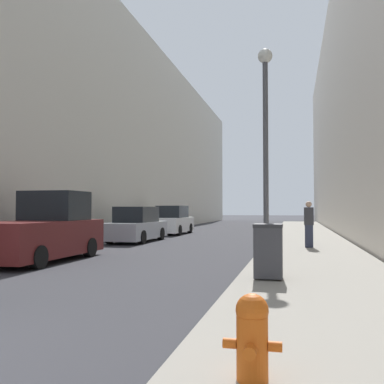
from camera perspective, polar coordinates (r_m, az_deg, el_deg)
The scene contains 9 objects.
sidewalk_right at distance 20.90m, azimuth 15.15°, elevation -6.44°, with size 3.65×60.00×0.13m.
building_left_glass at distance 33.29m, azimuth -15.09°, elevation 6.93°, with size 12.00×60.00×13.75m.
fire_hydrant at distance 4.00m, azimuth 8.02°, elevation -18.32°, with size 0.52×0.41×0.76m.
trash_bin at distance 9.42m, azimuth 10.14°, elevation -7.69°, with size 0.61×0.62×1.18m.
lamppost at distance 13.93m, azimuth 9.78°, elevation 8.02°, with size 0.47×0.47×6.63m.
pickup_truck at distance 14.22m, azimuth -19.25°, elevation -5.03°, with size 2.10×4.81×2.20m.
parked_sedan_near at distance 21.33m, azimuth -7.40°, elevation -4.49°, with size 1.84×4.72×1.72m.
parked_sedan_far at distance 27.34m, azimuth -2.61°, elevation -3.92°, with size 1.82×4.57×1.81m.
pedestrian_on_sidewalk at distance 17.18m, azimuth 15.32°, elevation -4.17°, with size 0.36×0.23×1.78m.
Camera 1 is at (5.09, -2.84, 1.64)m, focal length 40.00 mm.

